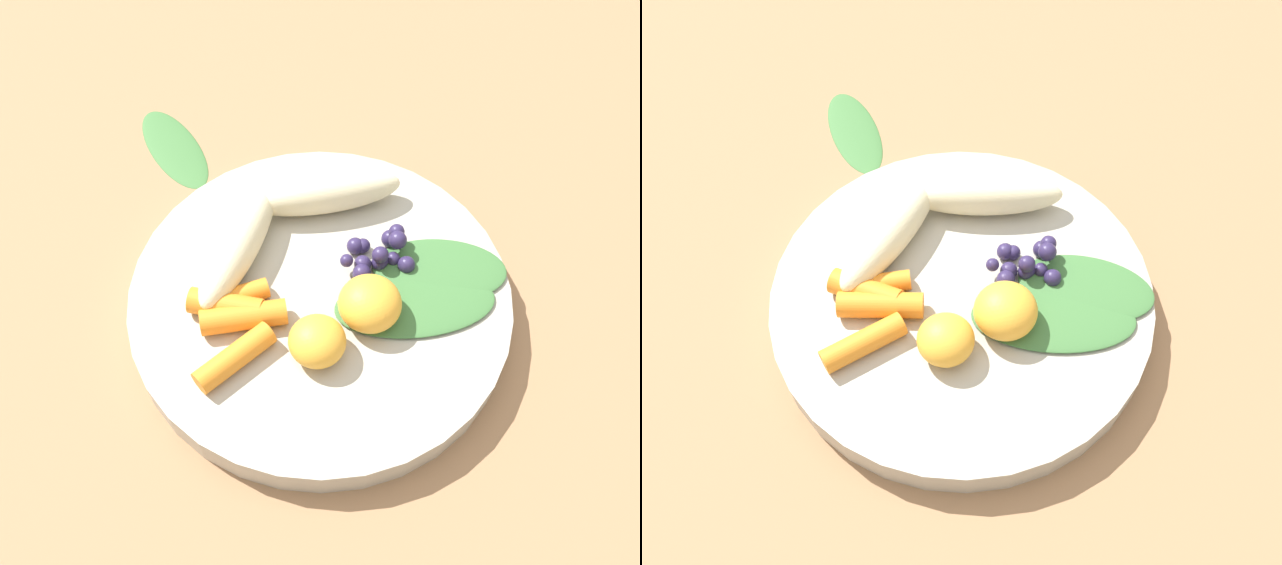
# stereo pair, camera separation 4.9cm
# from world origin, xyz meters

# --- Properties ---
(ground_plane) EXTENTS (2.40, 2.40, 0.00)m
(ground_plane) POSITION_xyz_m (0.00, 0.00, 0.00)
(ground_plane) COLOR #99704C
(bowl) EXTENTS (0.29, 0.29, 0.03)m
(bowl) POSITION_xyz_m (0.00, 0.00, 0.01)
(bowl) COLOR #B2AD9E
(bowl) RESTS_ON ground_plane
(banana_peeled_left) EXTENTS (0.13, 0.05, 0.03)m
(banana_peeled_left) POSITION_xyz_m (-0.02, -0.07, 0.04)
(banana_peeled_left) COLOR beige
(banana_peeled_left) RESTS_ON bowl
(banana_peeled_right) EXTENTS (0.08, 0.13, 0.03)m
(banana_peeled_right) POSITION_xyz_m (-0.08, -0.01, 0.04)
(banana_peeled_right) COLOR beige
(banana_peeled_right) RESTS_ON bowl
(orange_segment_near) EXTENTS (0.05, 0.05, 0.03)m
(orange_segment_near) POSITION_xyz_m (0.02, 0.04, 0.05)
(orange_segment_near) COLOR #F4A833
(orange_segment_near) RESTS_ON bowl
(orange_segment_far) EXTENTS (0.04, 0.04, 0.03)m
(orange_segment_far) POSITION_xyz_m (0.05, 0.01, 0.04)
(orange_segment_far) COLOR #F4A833
(orange_segment_far) RESTS_ON bowl
(carrot_front) EXTENTS (0.04, 0.05, 0.02)m
(carrot_front) POSITION_xyz_m (0.02, -0.06, 0.04)
(carrot_front) COLOR orange
(carrot_front) RESTS_ON bowl
(carrot_mid_left) EXTENTS (0.02, 0.05, 0.02)m
(carrot_mid_left) POSITION_xyz_m (0.03, -0.06, 0.04)
(carrot_mid_left) COLOR orange
(carrot_mid_left) RESTS_ON bowl
(carrot_mid_right) EXTENTS (0.04, 0.06, 0.02)m
(carrot_mid_right) POSITION_xyz_m (0.04, -0.05, 0.04)
(carrot_mid_right) COLOR orange
(carrot_mid_right) RESTS_ON bowl
(carrot_rear) EXTENTS (0.06, 0.05, 0.02)m
(carrot_rear) POSITION_xyz_m (0.07, -0.05, 0.04)
(carrot_rear) COLOR orange
(carrot_rear) RESTS_ON bowl
(blueberry_pile) EXTENTS (0.05, 0.06, 0.03)m
(blueberry_pile) POSITION_xyz_m (-0.03, 0.04, 0.04)
(blueberry_pile) COLOR #2D234C
(blueberry_pile) RESTS_ON bowl
(kale_leaf_left) EXTENTS (0.09, 0.13, 0.00)m
(kale_leaf_left) POSITION_xyz_m (-0.00, 0.07, 0.03)
(kale_leaf_left) COLOR #3D7038
(kale_leaf_left) RESTS_ON bowl
(kale_leaf_right) EXTENTS (0.07, 0.11, 0.00)m
(kale_leaf_right) POSITION_xyz_m (-0.03, 0.09, 0.03)
(kale_leaf_right) COLOR #3D7038
(kale_leaf_right) RESTS_ON bowl
(kale_leaf_stray) EXTENTS (0.11, 0.11, 0.01)m
(kale_leaf_stray) POSITION_xyz_m (-0.15, -0.17, 0.00)
(kale_leaf_stray) COLOR #3D7038
(kale_leaf_stray) RESTS_ON ground_plane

